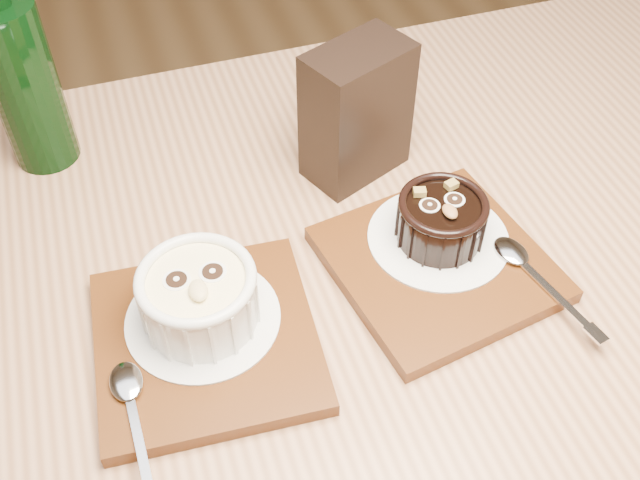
# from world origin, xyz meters

# --- Properties ---
(table) EXTENTS (1.20, 0.80, 0.75)m
(table) POSITION_xyz_m (0.02, -0.03, 0.66)
(table) COLOR #8B5C3D
(table) RESTS_ON ground
(tray_left) EXTENTS (0.19, 0.19, 0.01)m
(tray_left) POSITION_xyz_m (-0.10, -0.03, 0.76)
(tray_left) COLOR #572A0E
(tray_left) RESTS_ON table
(doily_left) EXTENTS (0.13, 0.13, 0.00)m
(doily_left) POSITION_xyz_m (-0.10, -0.01, 0.77)
(doily_left) COLOR white
(doily_left) RESTS_ON tray_left
(ramekin_white) EXTENTS (0.10, 0.10, 0.06)m
(ramekin_white) POSITION_xyz_m (-0.10, -0.01, 0.80)
(ramekin_white) COLOR white
(ramekin_white) RESTS_ON doily_left
(spoon_left) EXTENTS (0.03, 0.13, 0.01)m
(spoon_left) POSITION_xyz_m (-0.17, -0.09, 0.77)
(spoon_left) COLOR silver
(spoon_left) RESTS_ON tray_left
(tray_right) EXTENTS (0.21, 0.21, 0.01)m
(tray_right) POSITION_xyz_m (0.11, -0.02, 0.76)
(tray_right) COLOR #572A0E
(tray_right) RESTS_ON table
(doily_right) EXTENTS (0.13, 0.13, 0.00)m
(doily_right) POSITION_xyz_m (0.12, 0.01, 0.77)
(doily_right) COLOR white
(doily_right) RESTS_ON tray_right
(ramekin_dark) EXTENTS (0.08, 0.08, 0.05)m
(ramekin_dark) POSITION_xyz_m (0.12, 0.01, 0.79)
(ramekin_dark) COLOR black
(ramekin_dark) RESTS_ON doily_right
(spoon_right) EXTENTS (0.05, 0.14, 0.01)m
(spoon_right) POSITION_xyz_m (0.18, -0.06, 0.77)
(spoon_right) COLOR silver
(spoon_right) RESTS_ON tray_right
(condiment_stand) EXTENTS (0.12, 0.09, 0.14)m
(condiment_stand) POSITION_xyz_m (0.09, 0.14, 0.82)
(condiment_stand) COLOR black
(condiment_stand) RESTS_ON table
(green_bottle) EXTENTS (0.07, 0.07, 0.25)m
(green_bottle) POSITION_xyz_m (-0.21, 0.26, 0.85)
(green_bottle) COLOR black
(green_bottle) RESTS_ON table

